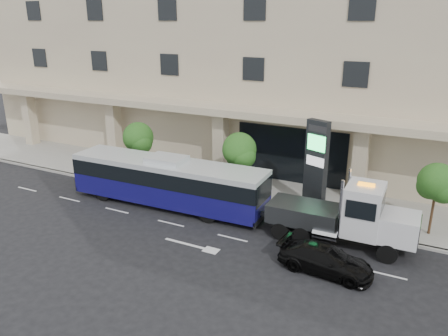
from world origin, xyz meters
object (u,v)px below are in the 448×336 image
(city_bus, at_px, (168,181))
(black_sedan, at_px, (325,260))
(tow_truck, at_px, (347,217))
(signage_pylon, at_px, (316,165))

(city_bus, xyz_separation_m, black_sedan, (10.91, -3.18, -1.02))
(tow_truck, relative_size, black_sedan, 1.94)
(signage_pylon, bearing_deg, city_bus, -138.01)
(signage_pylon, bearing_deg, black_sedan, -48.51)
(city_bus, height_order, signage_pylon, signage_pylon)
(tow_truck, relative_size, signage_pylon, 1.54)
(tow_truck, xyz_separation_m, signage_pylon, (-2.70, 3.39, 1.39))
(city_bus, bearing_deg, signage_pylon, 19.33)
(black_sedan, relative_size, signage_pylon, 0.79)
(city_bus, bearing_deg, black_sedan, -17.97)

